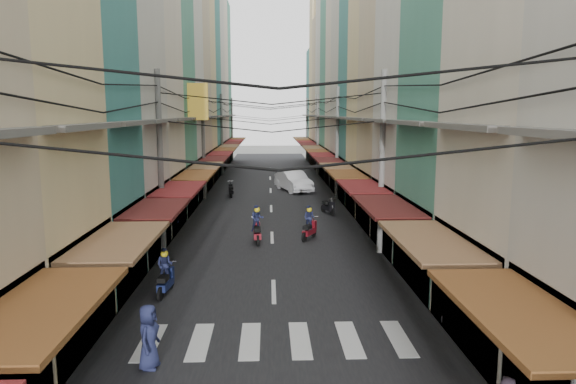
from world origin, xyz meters
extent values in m
plane|color=slate|center=(0.00, 0.00, 0.00)|extent=(160.00, 160.00, 0.00)
cube|color=black|center=(0.00, 20.00, 0.01)|extent=(10.00, 80.00, 0.02)
cube|color=slate|center=(-6.50, 20.00, 0.03)|extent=(3.00, 80.00, 0.06)
cube|color=slate|center=(6.50, 20.00, 0.03)|extent=(3.00, 80.00, 0.06)
cube|color=silver|center=(-3.50, -6.00, 0.03)|extent=(0.55, 2.40, 0.01)
cube|color=silver|center=(-2.10, -6.00, 0.03)|extent=(0.55, 2.40, 0.01)
cube|color=silver|center=(-0.70, -6.00, 0.03)|extent=(0.55, 2.40, 0.01)
cube|color=silver|center=(0.70, -6.00, 0.03)|extent=(0.55, 2.40, 0.01)
cube|color=silver|center=(2.10, -6.00, 0.03)|extent=(0.55, 2.40, 0.01)
cube|color=silver|center=(3.50, -6.00, 0.03)|extent=(0.55, 2.40, 0.01)
cube|color=brown|center=(-4.10, -10.98, 3.00)|extent=(1.80, 4.34, 0.12)
cube|color=black|center=(-5.60, -6.27, 1.60)|extent=(1.20, 4.52, 3.20)
cube|color=brown|center=(-4.10, -6.27, 3.00)|extent=(1.80, 4.33, 0.12)
cube|color=#595651|center=(-4.75, -6.27, 6.00)|extent=(0.50, 4.23, 0.15)
cube|color=teal|center=(-8.00, -1.76, 9.62)|extent=(6.00, 4.30, 19.25)
cube|color=black|center=(-5.60, -1.76, 1.60)|extent=(1.20, 4.13, 3.20)
cube|color=#511917|center=(-4.10, -1.76, 3.00)|extent=(1.80, 3.96, 0.12)
cube|color=#595651|center=(-4.75, -1.76, 6.00)|extent=(0.50, 3.87, 0.15)
cube|color=beige|center=(-8.00, 2.96, 10.47)|extent=(6.00, 5.14, 20.93)
cube|color=black|center=(-5.60, 2.96, 1.60)|extent=(1.20, 4.94, 3.20)
cube|color=maroon|center=(-4.10, 2.96, 3.00)|extent=(1.80, 4.73, 0.12)
cube|color=#595651|center=(-4.75, 2.96, 6.00)|extent=(0.50, 4.63, 0.15)
cube|color=beige|center=(-8.00, 8.00, 8.72)|extent=(6.00, 4.95, 17.43)
cube|color=black|center=(-5.60, 8.00, 1.60)|extent=(1.20, 4.75, 3.20)
cube|color=brown|center=(-4.10, 8.00, 3.00)|extent=(1.80, 4.56, 0.12)
cube|color=#595651|center=(-4.75, 8.00, 6.00)|extent=(0.50, 4.46, 0.15)
cube|color=#4D957B|center=(-8.00, 12.98, 8.16)|extent=(6.00, 4.99, 16.32)
cube|color=black|center=(-5.60, 12.98, 1.60)|extent=(1.20, 4.80, 3.20)
cube|color=brown|center=(-4.10, 12.98, 3.00)|extent=(1.80, 4.60, 0.12)
cube|color=#595651|center=(-4.75, 12.98, 6.00)|extent=(0.50, 4.50, 0.15)
cube|color=silver|center=(-8.00, 17.80, 11.44)|extent=(6.00, 4.65, 22.87)
cube|color=black|center=(-5.60, 17.80, 1.60)|extent=(1.20, 4.46, 3.20)
cube|color=#511917|center=(-4.10, 17.80, 3.00)|extent=(1.80, 4.27, 0.12)
cube|color=#595651|center=(-4.75, 17.80, 6.00)|extent=(0.50, 4.18, 0.15)
cube|color=#CDB590|center=(-8.00, 22.57, 10.29)|extent=(6.00, 4.89, 20.58)
cube|color=black|center=(-5.60, 22.57, 1.60)|extent=(1.20, 4.70, 3.20)
cube|color=maroon|center=(-4.10, 22.57, 3.00)|extent=(1.80, 4.50, 0.12)
cube|color=#595651|center=(-4.75, 22.57, 6.00)|extent=(0.50, 4.40, 0.15)
cube|color=beige|center=(-8.00, 27.27, 9.22)|extent=(6.00, 4.52, 18.44)
cube|color=black|center=(-5.60, 27.27, 1.60)|extent=(1.20, 4.34, 3.20)
cube|color=brown|center=(-4.10, 27.27, 3.00)|extent=(1.80, 4.16, 0.12)
cube|color=#595651|center=(-4.75, 27.27, 6.00)|extent=(0.50, 4.07, 0.15)
cube|color=teal|center=(-8.00, 32.13, 10.31)|extent=(6.00, 5.20, 20.63)
cube|color=black|center=(-5.60, 32.13, 1.60)|extent=(1.20, 4.99, 3.20)
cube|color=brown|center=(-4.10, 32.13, 3.00)|extent=(1.80, 4.78, 0.12)
cube|color=#595651|center=(-4.75, 32.13, 6.00)|extent=(0.50, 4.68, 0.15)
cube|color=beige|center=(-8.00, 37.20, 11.85)|extent=(6.00, 4.94, 23.70)
cube|color=black|center=(-5.60, 37.20, 1.60)|extent=(1.20, 4.74, 3.20)
cube|color=#511917|center=(-4.10, 37.20, 3.00)|extent=(1.80, 4.55, 0.12)
cube|color=#595651|center=(-4.75, 37.20, 6.00)|extent=(0.50, 4.45, 0.15)
cube|color=beige|center=(-8.00, 42.14, 10.56)|extent=(6.00, 4.96, 21.12)
cube|color=black|center=(-5.60, 42.14, 1.60)|extent=(1.20, 4.76, 3.20)
cube|color=maroon|center=(-4.10, 42.14, 3.00)|extent=(1.80, 4.56, 0.12)
cube|color=#595651|center=(-4.75, 42.14, 6.00)|extent=(0.50, 4.46, 0.15)
cube|color=#4D957B|center=(-8.00, 47.14, 9.95)|extent=(6.00, 5.04, 19.90)
cube|color=black|center=(-5.60, 47.14, 1.60)|extent=(1.20, 4.84, 3.20)
cube|color=brown|center=(-4.10, 47.14, 3.00)|extent=(1.80, 4.64, 0.12)
cube|color=#595651|center=(-4.75, 47.14, 6.00)|extent=(0.50, 4.54, 0.15)
cube|color=brown|center=(-4.40, 12.00, 7.00)|extent=(1.20, 0.40, 2.20)
cube|color=brown|center=(4.10, -11.40, 3.00)|extent=(1.80, 4.35, 0.12)
cube|color=#595651|center=(4.75, -11.40, 6.00)|extent=(0.50, 4.25, 0.15)
cube|color=black|center=(5.60, -6.55, 1.60)|extent=(1.20, 4.78, 3.20)
cube|color=brown|center=(4.10, -6.55, 3.00)|extent=(1.80, 4.58, 0.12)
cube|color=#595651|center=(4.75, -6.55, 6.00)|extent=(0.50, 4.48, 0.15)
cube|color=#4D957B|center=(8.00, -1.55, 7.54)|extent=(6.00, 5.03, 15.08)
cube|color=black|center=(5.60, -1.55, 1.60)|extent=(1.20, 4.83, 3.20)
cube|color=#511917|center=(4.10, -1.55, 3.00)|extent=(1.80, 4.63, 0.12)
cube|color=#595651|center=(4.75, -1.55, 6.00)|extent=(0.50, 4.53, 0.15)
cube|color=silver|center=(8.00, 3.36, 10.83)|extent=(6.00, 4.79, 21.66)
cube|color=black|center=(5.60, 3.36, 1.60)|extent=(1.20, 4.60, 3.20)
cube|color=maroon|center=(4.10, 3.36, 3.00)|extent=(1.80, 4.41, 0.12)
cube|color=#595651|center=(4.75, 3.36, 6.00)|extent=(0.50, 4.31, 0.15)
cube|color=#CDB590|center=(8.00, 8.02, 10.37)|extent=(6.00, 4.52, 20.74)
cube|color=black|center=(5.60, 8.02, 1.60)|extent=(1.20, 4.34, 3.20)
cube|color=brown|center=(4.10, 8.02, 3.00)|extent=(1.80, 4.16, 0.12)
cube|color=#595651|center=(4.75, 8.02, 6.00)|extent=(0.50, 4.07, 0.15)
cube|color=beige|center=(8.00, 12.34, 7.06)|extent=(6.00, 4.12, 14.13)
cube|color=black|center=(5.60, 12.34, 1.60)|extent=(1.20, 3.96, 3.20)
cube|color=brown|center=(4.10, 12.34, 3.00)|extent=(1.80, 3.79, 0.12)
cube|color=#595651|center=(4.75, 12.34, 6.00)|extent=(0.50, 3.71, 0.15)
cube|color=teal|center=(8.00, 16.61, 8.84)|extent=(6.00, 4.40, 17.68)
cube|color=black|center=(5.60, 16.61, 1.60)|extent=(1.20, 4.23, 3.20)
cube|color=#511917|center=(4.10, 16.61, 3.00)|extent=(1.80, 4.05, 0.12)
cube|color=#595651|center=(4.75, 16.61, 6.00)|extent=(0.50, 3.96, 0.15)
cube|color=beige|center=(8.00, 21.13, 11.30)|extent=(6.00, 4.64, 22.59)
cube|color=black|center=(5.60, 21.13, 1.60)|extent=(1.20, 4.45, 3.20)
cube|color=maroon|center=(4.10, 21.13, 3.00)|extent=(1.80, 4.26, 0.12)
cube|color=#595651|center=(4.75, 21.13, 6.00)|extent=(0.50, 4.17, 0.15)
cube|color=beige|center=(8.00, 25.45, 10.63)|extent=(6.00, 4.00, 21.25)
cube|color=black|center=(5.60, 25.45, 1.60)|extent=(1.20, 3.84, 3.20)
cube|color=brown|center=(4.10, 25.45, 3.00)|extent=(1.80, 3.68, 0.12)
cube|color=#595651|center=(4.75, 25.45, 6.00)|extent=(0.50, 3.60, 0.15)
cube|color=#4D957B|center=(8.00, 29.95, 11.16)|extent=(6.00, 5.01, 22.33)
cube|color=black|center=(5.60, 29.95, 1.60)|extent=(1.20, 4.81, 3.20)
cube|color=brown|center=(4.10, 29.95, 3.00)|extent=(1.80, 4.61, 0.12)
cube|color=#595651|center=(4.75, 29.95, 6.00)|extent=(0.50, 4.51, 0.15)
cube|color=silver|center=(8.00, 34.96, 9.86)|extent=(6.00, 5.00, 19.71)
cube|color=black|center=(5.60, 34.96, 1.60)|extent=(1.20, 4.80, 3.20)
cube|color=#511917|center=(4.10, 34.96, 3.00)|extent=(1.80, 4.60, 0.12)
cube|color=#595651|center=(4.75, 34.96, 6.00)|extent=(0.50, 4.50, 0.15)
cube|color=#CDB590|center=(8.00, 39.61, 8.43)|extent=(6.00, 4.32, 16.86)
cube|color=black|center=(5.60, 39.61, 1.60)|extent=(1.20, 4.15, 3.20)
cube|color=maroon|center=(4.10, 39.61, 3.00)|extent=(1.80, 3.97, 0.12)
cube|color=#595651|center=(4.75, 39.61, 6.00)|extent=(0.50, 3.89, 0.15)
cube|color=beige|center=(8.00, 43.94, 9.98)|extent=(6.00, 4.33, 19.96)
cube|color=black|center=(5.60, 43.94, 1.60)|extent=(1.20, 4.16, 3.20)
cube|color=brown|center=(4.10, 43.94, 3.00)|extent=(1.80, 3.99, 0.12)
cube|color=#595651|center=(4.75, 43.94, 6.00)|extent=(0.50, 3.90, 0.15)
cube|color=teal|center=(8.00, 48.54, 7.17)|extent=(6.00, 4.88, 14.34)
cube|color=black|center=(5.60, 48.54, 1.60)|extent=(1.20, 4.68, 3.20)
cube|color=brown|center=(4.10, 48.54, 3.00)|extent=(1.80, 4.49, 0.12)
cube|color=#595651|center=(4.75, 48.54, 6.00)|extent=(0.50, 4.39, 0.15)
cylinder|color=slate|center=(-4.90, 3.00, 4.10)|extent=(0.26, 0.26, 8.20)
cylinder|color=slate|center=(4.90, 3.00, 4.10)|extent=(0.26, 0.26, 8.20)
cylinder|color=slate|center=(-4.90, 18.00, 4.10)|extent=(0.26, 0.26, 8.20)
cylinder|color=slate|center=(4.90, 18.00, 4.10)|extent=(0.26, 0.26, 8.20)
cylinder|color=slate|center=(-4.90, 33.00, 4.10)|extent=(0.26, 0.26, 8.20)
cylinder|color=slate|center=(4.90, 33.00, 4.10)|extent=(0.26, 0.26, 8.20)
cylinder|color=slate|center=(-4.90, 48.00, 4.10)|extent=(0.26, 0.26, 8.20)
cylinder|color=slate|center=(4.90, 48.00, 4.10)|extent=(0.26, 0.26, 8.20)
imported|color=silver|center=(1.87, 21.82, 0.00)|extent=(6.19, 3.91, 2.04)
imported|color=black|center=(7.46, 0.45, 0.00)|extent=(1.63, 0.66, 1.10)
cylinder|color=black|center=(-3.80, -1.57, 0.24)|extent=(0.09, 0.48, 0.48)
cylinder|color=black|center=(-3.80, -2.77, 0.24)|extent=(0.09, 0.48, 0.48)
cube|color=#141D4C|center=(-3.80, -2.17, 0.39)|extent=(0.32, 1.07, 0.26)
cube|color=black|center=(-3.80, -2.40, 0.67)|extent=(0.30, 0.51, 0.17)
cube|color=#141D4C|center=(-3.80, -1.66, 0.60)|extent=(0.28, 0.26, 0.51)
imported|color=#22274F|center=(-3.80, -2.17, 0.51)|extent=(0.49, 0.35, 1.23)
sphere|color=yellow|center=(-3.80, -2.17, 1.44)|extent=(0.26, 0.26, 0.26)
cylinder|color=black|center=(1.87, 6.21, 0.25)|extent=(0.10, 0.49, 0.49)
cylinder|color=black|center=(1.87, 4.98, 0.25)|extent=(0.10, 0.49, 0.49)
cube|color=maroon|center=(1.87, 5.60, 0.40)|extent=(0.32, 1.09, 0.27)
cube|color=black|center=(1.87, 5.36, 0.68)|extent=(0.30, 0.52, 0.17)
cube|color=maroon|center=(1.87, 6.12, 0.62)|extent=(0.29, 0.27, 0.52)
imported|color=#22274F|center=(1.87, 5.60, 0.52)|extent=(0.50, 0.36, 1.26)
sphere|color=yellow|center=(1.87, 5.60, 1.47)|extent=(0.27, 0.27, 0.27)
cylinder|color=black|center=(-0.73, 5.68, 0.27)|extent=(0.10, 0.53, 0.53)
cylinder|color=black|center=(-0.73, 4.34, 0.27)|extent=(0.10, 0.53, 0.53)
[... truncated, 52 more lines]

